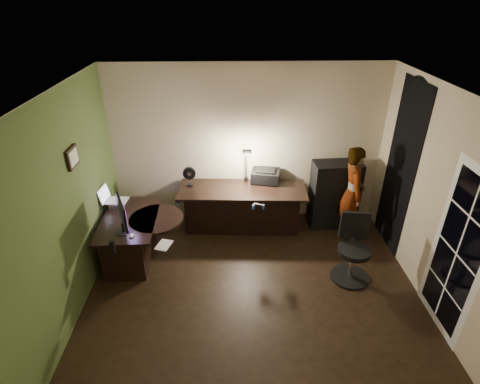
{
  "coord_description": "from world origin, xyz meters",
  "views": [
    {
      "loc": [
        -0.3,
        -3.8,
        3.68
      ],
      "look_at": [
        -0.15,
        1.05,
        1.0
      ],
      "focal_mm": 28.0,
      "sensor_mm": 36.0,
      "label": 1
    }
  ],
  "objects_px": {
    "cabinet": "(334,195)",
    "monitor": "(122,221)",
    "office_chair": "(354,251)",
    "person": "(352,193)",
    "desk_left": "(133,239)",
    "desk_right": "(242,209)"
  },
  "relations": [
    {
      "from": "cabinet",
      "to": "monitor",
      "type": "relative_size",
      "value": 2.14
    },
    {
      "from": "office_chair",
      "to": "person",
      "type": "bearing_deg",
      "value": 84.2
    },
    {
      "from": "desk_left",
      "to": "monitor",
      "type": "distance_m",
      "value": 0.64
    },
    {
      "from": "desk_left",
      "to": "person",
      "type": "distance_m",
      "value": 3.49
    },
    {
      "from": "desk_left",
      "to": "monitor",
      "type": "bearing_deg",
      "value": -90.33
    },
    {
      "from": "monitor",
      "to": "office_chair",
      "type": "bearing_deg",
      "value": -26.94
    },
    {
      "from": "cabinet",
      "to": "office_chair",
      "type": "height_order",
      "value": "cabinet"
    },
    {
      "from": "monitor",
      "to": "desk_left",
      "type": "bearing_deg",
      "value": 67.48
    },
    {
      "from": "cabinet",
      "to": "person",
      "type": "bearing_deg",
      "value": -59.95
    },
    {
      "from": "desk_left",
      "to": "desk_right",
      "type": "bearing_deg",
      "value": 23.07
    },
    {
      "from": "desk_left",
      "to": "cabinet",
      "type": "relative_size",
      "value": 1.08
    },
    {
      "from": "desk_left",
      "to": "monitor",
      "type": "relative_size",
      "value": 2.32
    },
    {
      "from": "desk_left",
      "to": "person",
      "type": "bearing_deg",
      "value": 8.12
    },
    {
      "from": "monitor",
      "to": "office_chair",
      "type": "xyz_separation_m",
      "value": [
        3.16,
        -0.19,
        -0.42
      ]
    },
    {
      "from": "desk_right",
      "to": "cabinet",
      "type": "bearing_deg",
      "value": 6.82
    },
    {
      "from": "desk_right",
      "to": "monitor",
      "type": "height_order",
      "value": "monitor"
    },
    {
      "from": "monitor",
      "to": "person",
      "type": "relative_size",
      "value": 0.35
    },
    {
      "from": "desk_right",
      "to": "monitor",
      "type": "bearing_deg",
      "value": -143.9
    },
    {
      "from": "monitor",
      "to": "person",
      "type": "height_order",
      "value": "person"
    },
    {
      "from": "monitor",
      "to": "person",
      "type": "distance_m",
      "value": 3.54
    },
    {
      "from": "desk_left",
      "to": "monitor",
      "type": "height_order",
      "value": "monitor"
    },
    {
      "from": "office_chair",
      "to": "desk_right",
      "type": "bearing_deg",
      "value": 146.74
    }
  ]
}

